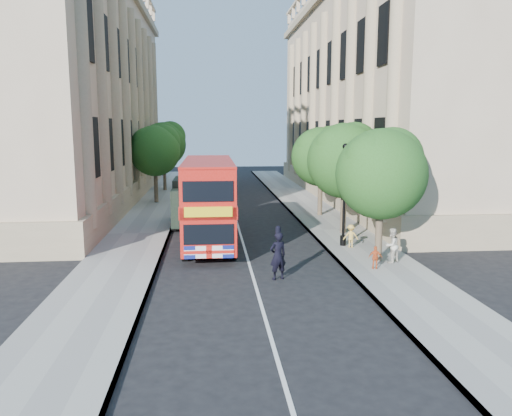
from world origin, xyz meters
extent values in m
plane|color=black|center=(0.00, 0.00, 0.00)|extent=(120.00, 120.00, 0.00)
cube|color=gray|center=(5.75, 10.00, 0.06)|extent=(3.50, 80.00, 0.12)
cube|color=gray|center=(-5.75, 10.00, 0.06)|extent=(3.50, 80.00, 0.12)
cube|color=tan|center=(13.80, 24.00, 9.00)|extent=(12.00, 38.00, 18.00)
cube|color=tan|center=(-13.80, 24.00, 9.00)|extent=(12.00, 38.00, 18.00)
cylinder|color=#473828|center=(5.80, 3.00, 1.43)|extent=(0.32, 0.32, 2.86)
sphere|color=#25521B|center=(5.80, 3.00, 4.03)|extent=(4.00, 4.00, 4.00)
sphere|color=#25521B|center=(6.40, 3.40, 4.68)|extent=(2.80, 2.80, 2.80)
sphere|color=#25521B|center=(5.30, 2.70, 4.55)|extent=(2.60, 2.60, 2.60)
cylinder|color=#473828|center=(5.80, 9.00, 1.50)|extent=(0.32, 0.32, 2.99)
sphere|color=#25521B|center=(5.80, 9.00, 4.22)|extent=(4.20, 4.20, 4.20)
sphere|color=#25521B|center=(6.40, 9.40, 4.90)|extent=(2.94, 2.94, 2.94)
sphere|color=#25521B|center=(5.30, 8.70, 4.76)|extent=(2.73, 2.73, 2.73)
cylinder|color=#473828|center=(5.80, 15.00, 1.45)|extent=(0.32, 0.32, 2.90)
sphere|color=#25521B|center=(5.80, 15.00, 4.09)|extent=(4.00, 4.00, 4.00)
sphere|color=#25521B|center=(6.40, 15.40, 4.75)|extent=(2.80, 2.80, 2.80)
sphere|color=#25521B|center=(5.30, 14.70, 4.62)|extent=(2.60, 2.60, 2.60)
cylinder|color=#473828|center=(-6.00, 22.00, 1.50)|extent=(0.32, 0.32, 2.99)
sphere|color=#25521B|center=(-6.00, 22.00, 4.22)|extent=(4.00, 4.00, 4.00)
sphere|color=#25521B|center=(-5.40, 22.40, 4.90)|extent=(2.80, 2.80, 2.80)
sphere|color=#25521B|center=(-6.50, 21.70, 4.76)|extent=(2.60, 2.60, 2.60)
cylinder|color=#473828|center=(-6.00, 30.00, 1.58)|extent=(0.32, 0.32, 3.17)
sphere|color=#25521B|center=(-6.00, 30.00, 4.46)|extent=(4.20, 4.20, 4.20)
sphere|color=#25521B|center=(-5.40, 30.40, 5.18)|extent=(2.94, 2.94, 2.94)
sphere|color=#25521B|center=(-6.50, 29.70, 5.04)|extent=(2.73, 2.73, 2.73)
cylinder|color=black|center=(5.00, 6.00, 0.37)|extent=(0.30, 0.30, 0.50)
cylinder|color=black|center=(5.00, 6.00, 2.62)|extent=(0.14, 0.14, 5.00)
sphere|color=black|center=(5.00, 6.00, 5.12)|extent=(0.32, 0.32, 0.32)
cube|color=red|center=(-1.78, 7.47, 2.37)|extent=(2.47, 9.30, 3.87)
cube|color=black|center=(-1.78, 7.47, 1.52)|extent=(2.53, 8.72, 0.88)
cube|color=black|center=(-1.78, 7.47, 3.38)|extent=(2.53, 8.72, 0.88)
cube|color=yellow|center=(-1.79, 2.82, 2.50)|extent=(2.06, 0.08, 0.44)
cylinder|color=black|center=(-2.89, 4.20, 0.49)|extent=(0.28, 0.98, 0.98)
cylinder|color=black|center=(-0.68, 4.19, 0.49)|extent=(0.28, 0.98, 0.98)
cylinder|color=black|center=(-2.87, 10.56, 0.49)|extent=(0.28, 0.98, 0.98)
cylinder|color=black|center=(-0.66, 10.55, 0.49)|extent=(0.28, 0.98, 0.98)
cube|color=black|center=(-2.91, 10.94, 1.40)|extent=(2.08, 1.87, 2.17)
cube|color=black|center=(-2.91, 10.06, 1.66)|extent=(1.86, 0.11, 0.72)
cube|color=black|center=(-2.90, 13.22, 1.60)|extent=(2.08, 3.32, 2.59)
cube|color=black|center=(-2.90, 12.60, 0.36)|extent=(1.88, 4.98, 0.26)
cylinder|color=black|center=(-3.84, 10.84, 0.41)|extent=(0.23, 0.83, 0.83)
cylinder|color=black|center=(-1.98, 10.83, 0.41)|extent=(0.23, 0.83, 0.83)
cylinder|color=black|center=(-3.82, 14.26, 0.41)|extent=(0.23, 0.83, 0.83)
cylinder|color=black|center=(-1.96, 14.25, 0.41)|extent=(0.23, 0.83, 0.83)
imported|color=black|center=(0.97, 1.00, 0.97)|extent=(0.82, 0.67, 1.94)
imported|color=beige|center=(6.28, 2.63, 0.90)|extent=(0.95, 0.89, 1.55)
imported|color=#D45525|center=(5.23, 1.69, 0.61)|extent=(0.62, 0.37, 0.99)
imported|color=gold|center=(5.27, 5.58, 0.70)|extent=(0.77, 0.48, 1.15)
camera|label=1|loc=(-1.71, -18.22, 6.05)|focal=35.00mm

